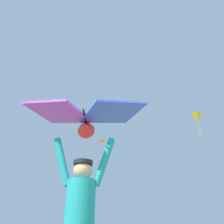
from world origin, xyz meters
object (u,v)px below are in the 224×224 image
Objects in this scene: distant_kite_orange_mid_right at (102,141)px; held_stunt_kite at (85,117)px; distant_kite_yellow_low_left at (197,118)px; kite_flyer_person at (79,221)px.

held_stunt_kite is at bearing -69.63° from distant_kite_orange_mid_right.
distant_kite_orange_mid_right is (-4.87, 13.11, 5.36)m from held_stunt_kite.
distant_kite_yellow_low_left is 4.76× the size of distant_kite_orange_mid_right.
distant_kite_orange_mid_right is (-4.85, 13.05, 6.63)m from kite_flyer_person.
distant_kite_yellow_low_left is (3.42, 23.30, 11.22)m from held_stunt_kite.
held_stunt_kite is 0.54× the size of distant_kite_yellow_low_left.
distant_kite_yellow_low_left is at bearing 81.65° from held_stunt_kite.
distant_kite_yellow_low_left is 14.38m from distant_kite_orange_mid_right.
distant_kite_orange_mid_right is at bearing 110.37° from held_stunt_kite.
kite_flyer_person is 0.65× the size of distant_kite_yellow_low_left.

